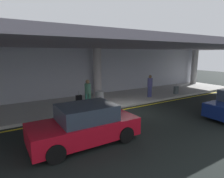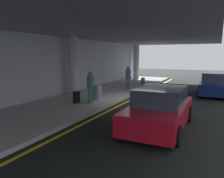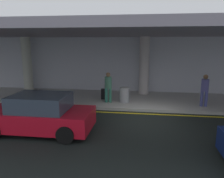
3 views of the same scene
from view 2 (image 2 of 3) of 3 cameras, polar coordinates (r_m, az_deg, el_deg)
The scene contains 14 objects.
ground_plane at distance 12.73m, azimuth 7.10°, elevation -3.38°, with size 60.00×60.00×0.00m, color black.
sidewalk at distance 13.99m, azimuth -5.01°, elevation -1.92°, with size 26.00×4.20×0.15m, color #ACABA6.
lane_stripe_yellow at distance 12.96m, azimuth 4.22°, elevation -3.10°, with size 26.00×0.14×0.01m, color yellow.
support_column_center at distance 14.54m, azimuth -9.93°, elevation 5.93°, with size 0.63×0.63×3.65m, color #B1A9A8.
support_column_right_mid at distance 25.27m, azimuth 6.27°, elevation 7.19°, with size 0.63×0.63×3.65m, color #ABA9A9.
ceiling_overhang at distance 13.56m, azimuth -3.36°, elevation 14.20°, with size 28.00×13.20×0.30m, color gray.
terminal_back_wall at distance 15.05m, azimuth -12.51°, elevation 5.66°, with size 26.00×0.30×3.80m, color #B0B3BF.
car_navy at distance 16.24m, azimuth 25.02°, elevation 1.05°, with size 4.10×1.92×1.50m.
car_red at distance 8.27m, azimuth 12.19°, elevation -5.11°, with size 4.10×1.92×1.50m.
traveler_with_luggage at distance 16.12m, azimuth 4.17°, elevation 3.24°, with size 0.38×0.38×1.68m.
person_waiting_for_ride at distance 11.64m, azimuth -5.55°, elevation 1.07°, with size 0.38×0.38×1.68m.
suitcase_upright_primary at distance 18.57m, azimuth 7.95°, elevation 1.89°, with size 0.36×0.22×0.90m.
suitcase_upright_secondary at distance 11.83m, azimuth -9.12°, elevation -2.08°, with size 0.36×0.22×0.90m.
trash_bin_steel at distance 12.55m, azimuth -3.93°, elevation -0.84°, with size 0.56×0.56×0.85m, color gray.
Camera 2 is at (-11.79, -3.97, 2.68)m, focal length 35.55 mm.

